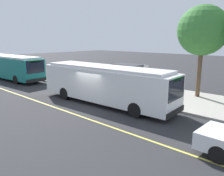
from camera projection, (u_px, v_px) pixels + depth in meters
ground_plane at (92, 105)px, 17.11m from camera, size 120.00×120.00×0.00m
sidewalk_curb at (138, 91)px, 21.44m from camera, size 44.00×6.40×0.15m
lane_stripe_center at (69, 112)px, 15.51m from camera, size 36.00×0.14×0.01m
transit_bus_main at (105, 83)px, 17.21m from camera, size 11.68×3.12×2.95m
transit_bus_second at (10, 66)px, 27.80m from camera, size 11.55×3.24×2.95m
bus_shelter at (127, 71)px, 21.47m from camera, size 2.90×1.60×2.48m
waiting_bench at (130, 85)px, 21.49m from camera, size 1.60×0.48×0.95m
route_sign_post at (146, 77)px, 18.02m from camera, size 0.44×0.08×2.80m
street_tree_near_shelter at (203, 31)px, 18.09m from camera, size 4.03×4.03×7.48m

